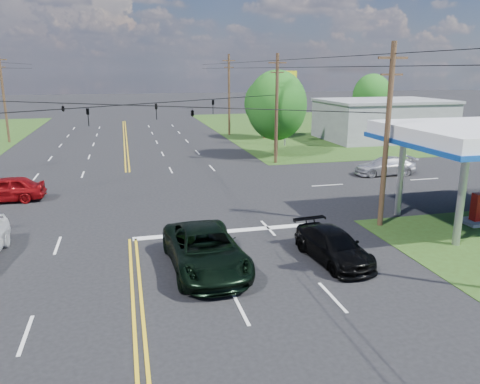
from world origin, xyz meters
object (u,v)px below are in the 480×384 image
object	(u,v)px
tree_right_a	(277,105)
pickup_dkgreen	(205,250)
pole_ne	(277,108)
pole_right_far	(229,94)
pole_se	(387,134)
tree_far_r	(372,96)
suv_black	(333,246)
pole_left_far	(4,97)
tree_right_b	(265,103)
retail_ne	(383,121)

from	to	relation	value
tree_right_a	pickup_dkgreen	bearing A→B (deg)	-114.48
pole_ne	pole_right_far	bearing A→B (deg)	90.00
pole_se	tree_far_r	bearing A→B (deg)	61.70
pickup_dkgreen	pole_ne	bearing A→B (deg)	62.18
pole_ne	pickup_dkgreen	distance (m)	23.99
pickup_dkgreen	suv_black	size ratio (longest dim) A/B	1.32
pole_left_far	tree_right_b	bearing A→B (deg)	-7.72
pole_ne	suv_black	bearing A→B (deg)	-101.71
pole_right_far	tree_far_r	distance (m)	21.10
pole_left_far	tree_right_a	size ratio (longest dim) A/B	1.22
pole_right_far	pickup_dkgreen	bearing A→B (deg)	-104.04
pole_se	pole_right_far	world-z (taller)	pole_right_far
tree_far_r	suv_black	distance (m)	49.99
pole_se	tree_far_r	size ratio (longest dim) A/B	1.25
pole_ne	pole_right_far	distance (m)	19.00
retail_ne	pole_ne	bearing A→B (deg)	-147.09
pickup_dkgreen	pole_left_far	bearing A→B (deg)	108.95
retail_ne	tree_right_a	distance (m)	18.09
pole_ne	pole_left_far	size ratio (longest dim) A/B	0.95
pole_ne	tree_right_a	xyz separation A→B (m)	(1.00, 3.00, -0.05)
tree_right_a	suv_black	bearing A→B (deg)	-102.55
retail_ne	pole_left_far	world-z (taller)	pole_left_far
pole_left_far	tree_right_a	xyz separation A→B (m)	(27.00, -16.00, -0.30)
pole_left_far	tree_far_r	bearing A→B (deg)	2.44
pole_left_far	suv_black	xyz separation A→B (m)	(21.48, -40.81, -4.48)
pole_ne	tree_right_a	distance (m)	3.16
retail_ne	pole_se	xyz separation A→B (m)	(-17.00, -29.00, 2.72)
pole_right_far	tree_right_b	xyz separation A→B (m)	(3.50, -4.00, -0.95)
tree_right_a	tree_far_r	world-z (taller)	tree_right_a
tree_right_b	tree_far_r	world-z (taller)	tree_far_r
pole_se	pole_left_far	size ratio (longest dim) A/B	0.95
tree_right_a	pickup_dkgreen	distance (m)	27.09
pickup_dkgreen	suv_black	distance (m)	5.60
pole_left_far	pickup_dkgreen	size ratio (longest dim) A/B	1.60
pole_se	tree_right_a	world-z (taller)	pole_se
pole_se	suv_black	distance (m)	7.27
retail_ne	pole_se	distance (m)	33.72
retail_ne	pickup_dkgreen	size ratio (longest dim) A/B	2.23
tree_right_a	tree_right_b	bearing A→B (deg)	78.23
pole_se	pole_left_far	bearing A→B (deg)	125.10
suv_black	tree_far_r	bearing A→B (deg)	53.12
pickup_dkgreen	tree_right_b	bearing A→B (deg)	66.96
tree_right_b	pole_left_far	bearing A→B (deg)	172.28
retail_ne	tree_right_b	size ratio (longest dim) A/B	1.98
retail_ne	tree_right_a	xyz separation A→B (m)	(-16.00, -8.00, 2.67)
pole_se	pickup_dkgreen	distance (m)	11.39
tree_right_a	tree_far_r	distance (m)	26.91
tree_right_b	suv_black	distance (m)	37.84
pole_se	tree_far_r	xyz separation A→B (m)	(21.00, 39.00, -0.37)
pole_right_far	tree_right_b	world-z (taller)	pole_right_far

